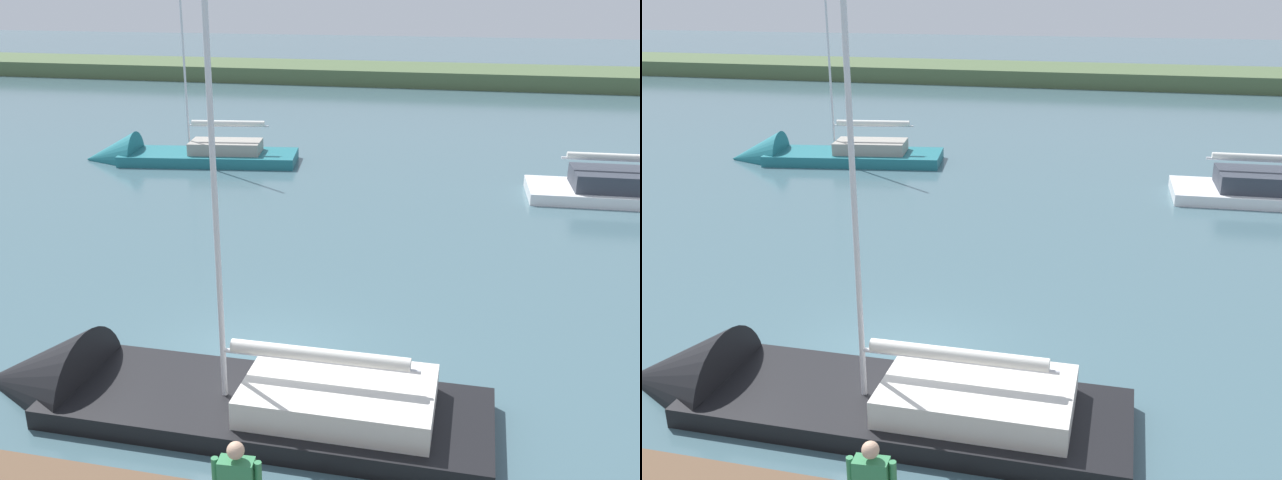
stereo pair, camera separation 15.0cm
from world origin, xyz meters
The scene contains 4 objects.
ground_plane centered at (0.00, 0.00, 0.00)m, with size 200.00×200.00×0.00m, color #42606B.
far_shoreline centered at (0.00, -45.79, 0.00)m, with size 180.00×8.00×2.40m, color #4C603D.
sailboat_outer_mooring centered at (9.22, -16.01, 0.13)m, with size 9.64×3.91×10.26m.
sailboat_behind_pier centered at (1.20, 1.80, 0.10)m, with size 9.78×2.58×9.79m.
Camera 2 is at (-4.24, 12.13, 7.34)m, focal length 39.51 mm.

